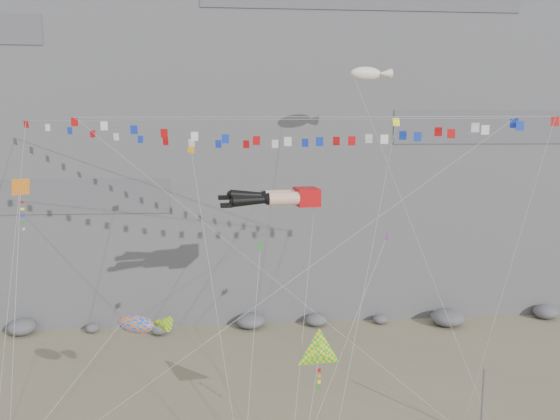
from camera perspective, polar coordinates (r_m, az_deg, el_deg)
The scene contains 14 objects.
cliff at distance 62.77m, azimuth -3.74°, elevation 15.04°, with size 80.00×28.00×50.00m, color slate.
talus_boulders at distance 50.47m, azimuth -3.09°, elevation -11.52°, with size 60.00×3.00×1.20m, color slate, non-canonical shape.
anchor_pole_right at distance 35.38m, azimuth 20.37°, elevation -18.49°, with size 0.12×0.12×4.33m, color gray.
legs_kite at distance 35.81m, azimuth 0.01°, elevation 1.30°, with size 6.70×13.27×18.22m.
flag_banner_upper at distance 38.28m, azimuth -5.08°, elevation 9.35°, with size 32.86×20.58×25.58m.
flag_banner_lower at distance 33.25m, azimuth 2.53°, elevation 9.65°, with size 28.40×6.75×21.29m.
harlequin_kite at distance 34.01m, azimuth -25.48°, elevation 2.12°, with size 1.98×5.25×15.63m.
fish_windsock at distance 32.62m, azimuth -14.83°, elevation -11.46°, with size 8.73×5.75×10.68m.
delta_kite at distance 30.11m, azimuth 4.14°, elevation -14.69°, with size 3.38×5.65×8.45m.
blimp_windsock at distance 43.28m, azimuth 8.98°, elevation 13.81°, with size 6.87×14.52×26.26m.
small_kite_a at distance 38.00m, azimuth -9.17°, elevation 5.53°, with size 3.77×13.26×20.95m.
small_kite_b at distance 35.66m, azimuth 10.93°, elevation -3.19°, with size 8.11×10.37×16.51m.
small_kite_c at distance 32.68m, azimuth -2.11°, elevation -4.22°, with size 1.92×8.43×13.52m.
small_kite_d at distance 38.30m, azimuth 11.95°, elevation 8.49°, with size 7.48×13.29×23.26m.
Camera 1 is at (-1.42, -30.36, 17.99)m, focal length 35.00 mm.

